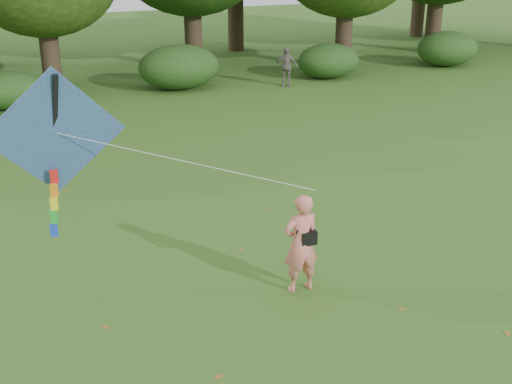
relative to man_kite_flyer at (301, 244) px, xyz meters
name	(u,v)px	position (x,y,z in m)	size (l,w,h in m)	color
ground	(313,308)	(-0.07, -0.66, -0.94)	(100.00, 100.00, 0.00)	#265114
man_kite_flyer	(301,244)	(0.00, 0.00, 0.00)	(0.69, 0.45, 1.89)	#E17769
bystander_right	(286,67)	(7.38, 15.95, -0.09)	(1.00, 0.42, 1.70)	slate
crossbody_bag	(308,237)	(0.12, -0.03, 0.12)	(0.43, 0.20, 0.73)	black
flying_kite	(55,135)	(-3.81, 2.02, 1.93)	(5.30, 2.50, 3.17)	#23339A
shrub_band	(92,77)	(-0.79, 16.95, -0.09)	(39.15, 3.22, 1.88)	#264919
fallen_leaves	(252,270)	(-0.52, 1.03, -0.94)	(8.32, 13.46, 0.01)	brown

